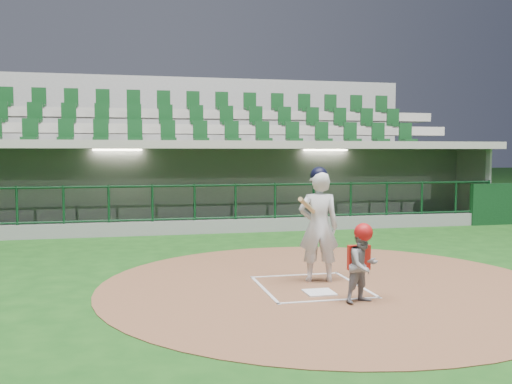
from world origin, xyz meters
TOP-DOWN VIEW (x-y plane):
  - ground at (0.00, 0.00)m, footprint 120.00×120.00m
  - dirt_circle at (0.30, -0.20)m, footprint 7.20×7.20m
  - home_plate at (0.00, -0.70)m, footprint 0.43×0.43m
  - batter_box_chalk at (0.00, -0.30)m, footprint 1.55×1.80m
  - dugout_structure at (0.13, 7.82)m, footprint 16.40×3.70m
  - seating_deck at (0.00, 10.91)m, footprint 17.00×6.72m
  - batter at (0.24, 0.05)m, footprint 0.90×0.92m
  - catcher at (0.41, -1.33)m, footprint 0.60×0.54m

SIDE VIEW (x-z plane):
  - ground at x=0.00m, z-range 0.00..0.00m
  - dirt_circle at x=0.30m, z-range 0.00..0.01m
  - batter_box_chalk at x=0.00m, z-range 0.01..0.02m
  - home_plate at x=0.00m, z-range 0.01..0.03m
  - catcher at x=0.41m, z-range 0.01..1.13m
  - batter at x=0.24m, z-range 0.01..1.87m
  - dugout_structure at x=0.13m, z-range -0.54..2.46m
  - seating_deck at x=0.00m, z-range -1.15..4.00m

